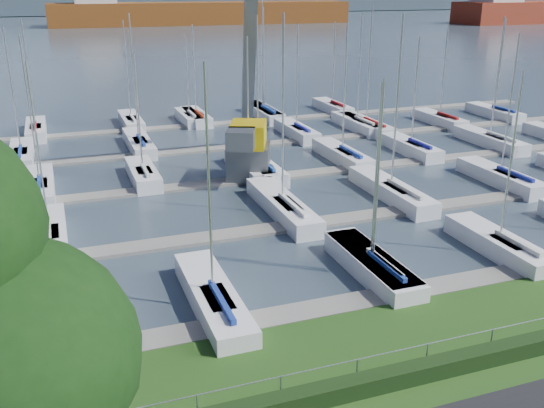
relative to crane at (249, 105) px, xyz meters
name	(u,v)px	position (x,y,z in m)	size (l,w,h in m)	color
water	(71,20)	(-3.70, 232.42, -5.73)	(800.00, 540.00, 0.20)	#3A4855
hedge	(386,380)	(-3.70, -27.98, -4.98)	(80.00, 0.70, 0.70)	black
fence	(382,354)	(-3.70, -27.58, -4.13)	(0.04, 0.04, 80.00)	gray
foothill	(63,0)	(-3.70, 302.42, 0.67)	(900.00, 80.00, 12.00)	#3D4C59
docks	(209,184)	(-3.70, -1.58, -5.55)	(90.00, 41.60, 0.25)	slate
crane	(249,105)	(0.00, 0.00, 0.00)	(6.07, 13.48, 22.35)	#53565A
cargo_ship_mid	(191,14)	(37.24, 185.47, -1.87)	(110.10, 20.22, 21.50)	brown
sailboat_fleet	(186,103)	(-4.45, 1.92, 0.09)	(76.12, 49.61, 13.25)	navy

